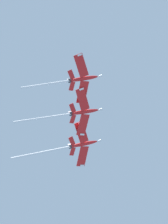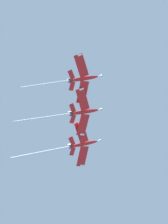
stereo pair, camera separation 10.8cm
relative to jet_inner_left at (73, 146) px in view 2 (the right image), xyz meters
name	(u,v)px [view 2 (the right image)]	position (x,y,z in m)	size (l,w,h in m)	color
jet_inner_left	(73,146)	(0.00, 0.00, 0.00)	(30.50, 23.56, 15.09)	red
jet_centre	(76,113)	(-5.73, -13.09, -0.50)	(29.76, 22.22, 14.59)	red
jet_inner_right	(77,80)	(-11.81, -24.73, 0.76)	(26.38, 21.13, 12.80)	red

